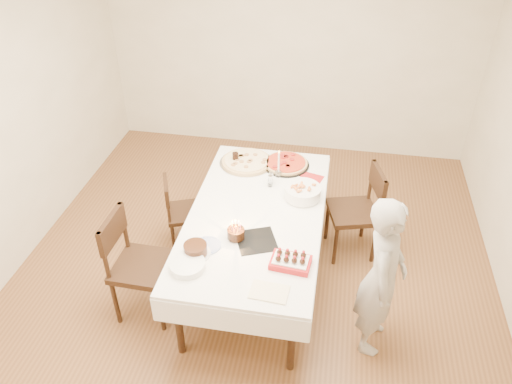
% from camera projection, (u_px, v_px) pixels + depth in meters
% --- Properties ---
extents(floor, '(5.00, 5.00, 0.00)m').
position_uv_depth(floor, '(253.00, 275.00, 4.74)').
color(floor, brown).
rests_on(floor, ground).
extents(wall_back, '(4.50, 0.04, 2.70)m').
position_uv_depth(wall_back, '(291.00, 46.00, 5.95)').
color(wall_back, beige).
rests_on(wall_back, floor).
extents(dining_table, '(1.87, 2.41, 0.75)m').
position_uv_depth(dining_table, '(256.00, 246.00, 4.51)').
color(dining_table, white).
rests_on(dining_table, floor).
extents(chair_right_savory, '(0.59, 0.59, 0.94)m').
position_uv_depth(chair_right_savory, '(353.00, 212.00, 4.76)').
color(chair_right_savory, black).
rests_on(chair_right_savory, floor).
extents(chair_left_savory, '(0.52, 0.52, 0.78)m').
position_uv_depth(chair_left_savory, '(186.00, 212.00, 4.89)').
color(chair_left_savory, black).
rests_on(chair_left_savory, floor).
extents(chair_left_dessert, '(0.52, 0.52, 0.99)m').
position_uv_depth(chair_left_dessert, '(143.00, 267.00, 4.12)').
color(chair_left_dessert, black).
rests_on(chair_left_dessert, floor).
extents(person, '(0.40, 0.55, 1.41)m').
position_uv_depth(person, '(382.00, 277.00, 3.74)').
color(person, beige).
rests_on(person, floor).
extents(pizza_white, '(0.71, 0.71, 0.04)m').
position_uv_depth(pizza_white, '(247.00, 161.00, 4.94)').
color(pizza_white, beige).
rests_on(pizza_white, dining_table).
extents(pizza_pepperoni, '(0.47, 0.47, 0.04)m').
position_uv_depth(pizza_pepperoni, '(286.00, 163.00, 4.91)').
color(pizza_pepperoni, red).
rests_on(pizza_pepperoni, dining_table).
extents(red_placemat, '(0.26, 0.26, 0.01)m').
position_uv_depth(red_placemat, '(310.00, 179.00, 4.72)').
color(red_placemat, '#B21E1E').
rests_on(red_placemat, dining_table).
extents(pasta_bowl, '(0.43, 0.43, 0.10)m').
position_uv_depth(pasta_bowl, '(303.00, 192.00, 4.45)').
color(pasta_bowl, white).
rests_on(pasta_bowl, dining_table).
extents(taper_candle, '(0.08, 0.08, 0.29)m').
position_uv_depth(taper_candle, '(279.00, 163.00, 4.68)').
color(taper_candle, white).
rests_on(taper_candle, dining_table).
extents(shaker_pair, '(0.13, 0.13, 0.12)m').
position_uv_depth(shaker_pair, '(270.00, 181.00, 4.59)').
color(shaker_pair, white).
rests_on(shaker_pair, dining_table).
extents(cola_glass, '(0.08, 0.08, 0.11)m').
position_uv_depth(cola_glass, '(235.00, 158.00, 4.93)').
color(cola_glass, black).
rests_on(cola_glass, dining_table).
extents(layer_cake, '(0.28, 0.28, 0.09)m').
position_uv_depth(layer_cake, '(195.00, 250.00, 3.85)').
color(layer_cake, '#351A0D').
rests_on(layer_cake, dining_table).
extents(cake_board, '(0.40, 0.40, 0.01)m').
position_uv_depth(cake_board, '(256.00, 241.00, 4.00)').
color(cake_board, black).
rests_on(cake_board, dining_table).
extents(birthday_cake, '(0.19, 0.19, 0.14)m').
position_uv_depth(birthday_cake, '(236.00, 230.00, 3.98)').
color(birthday_cake, '#371C0F').
rests_on(birthday_cake, dining_table).
extents(strawberry_box, '(0.32, 0.23, 0.08)m').
position_uv_depth(strawberry_box, '(291.00, 261.00, 3.76)').
color(strawberry_box, '#A31216').
rests_on(strawberry_box, dining_table).
extents(box_lid, '(0.29, 0.20, 0.02)m').
position_uv_depth(box_lid, '(269.00, 292.00, 3.55)').
color(box_lid, beige).
rests_on(box_lid, dining_table).
extents(plate_stack, '(0.29, 0.29, 0.06)m').
position_uv_depth(plate_stack, '(187.00, 265.00, 3.74)').
color(plate_stack, white).
rests_on(plate_stack, dining_table).
extents(china_plate, '(0.28, 0.28, 0.01)m').
position_uv_depth(china_plate, '(207.00, 246.00, 3.95)').
color(china_plate, white).
rests_on(china_plate, dining_table).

